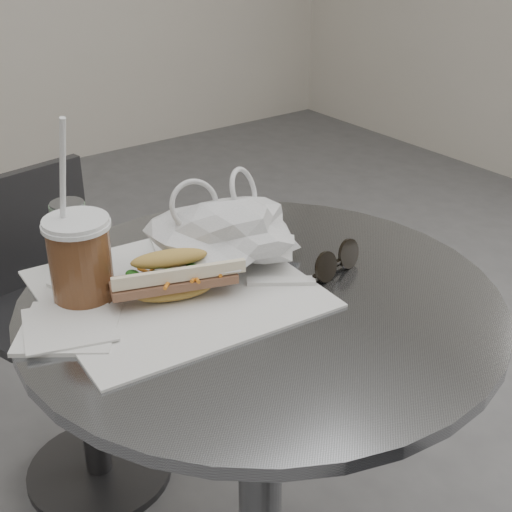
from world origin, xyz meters
TOP-DOWN VIEW (x-y plane):
  - cafe_table at (0.00, 0.20)m, footprint 0.76×0.76m
  - chair_far at (-0.10, 0.78)m, footprint 0.40×0.43m
  - sandwich_paper at (-0.10, 0.29)m, footprint 0.42×0.40m
  - banh_mi at (-0.12, 0.27)m, footprint 0.25×0.16m
  - iced_coffee at (-0.23, 0.35)m, footprint 0.10×0.10m
  - sunglasses at (0.14, 0.18)m, footprint 0.12×0.05m
  - plastic_bag at (0.01, 0.30)m, footprint 0.27×0.23m
  - napkin_stack at (-0.28, 0.29)m, footprint 0.19×0.19m
  - drink_can at (-0.19, 0.47)m, footprint 0.06×0.06m

SIDE VIEW (x-z plane):
  - chair_far at x=-0.10m, z-range -0.04..0.72m
  - cafe_table at x=0.00m, z-range 0.10..0.84m
  - sandwich_paper at x=-0.10m, z-range 0.74..0.74m
  - napkin_stack at x=-0.28m, z-range 0.74..0.75m
  - sunglasses at x=0.14m, z-range 0.73..0.79m
  - banh_mi at x=-0.12m, z-range 0.74..0.82m
  - drink_can at x=-0.19m, z-range 0.74..0.85m
  - plastic_bag at x=0.01m, z-range 0.74..0.86m
  - iced_coffee at x=-0.23m, z-range 0.66..0.96m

